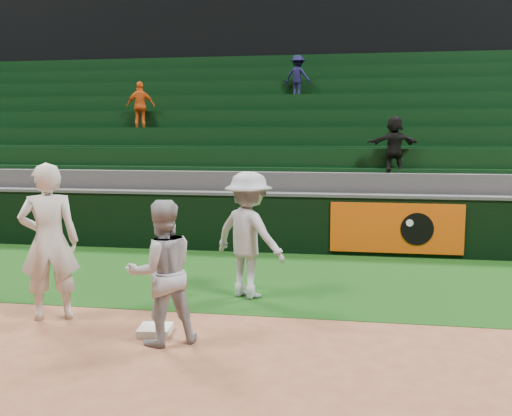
{
  "coord_description": "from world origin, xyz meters",
  "views": [
    {
      "loc": [
        2.08,
        -6.47,
        2.45
      ],
      "look_at": [
        0.62,
        2.3,
        1.3
      ],
      "focal_mm": 40.0,
      "sensor_mm": 36.0,
      "label": 1
    }
  ],
  "objects_px": {
    "first_baseman": "(49,242)",
    "baserunner": "(162,272)",
    "first_base": "(155,330)",
    "base_coach": "(249,235)"
  },
  "relations": [
    {
      "from": "first_baseman",
      "to": "baserunner",
      "type": "height_order",
      "value": "first_baseman"
    },
    {
      "from": "first_baseman",
      "to": "baserunner",
      "type": "distance_m",
      "value": 1.87
    },
    {
      "from": "first_baseman",
      "to": "baserunner",
      "type": "bearing_deg",
      "value": 138.06
    },
    {
      "from": "first_base",
      "to": "base_coach",
      "type": "xyz_separation_m",
      "value": [
        0.87,
        1.76,
        0.91
      ]
    },
    {
      "from": "first_base",
      "to": "first_baseman",
      "type": "relative_size",
      "value": 0.19
    },
    {
      "from": "first_baseman",
      "to": "base_coach",
      "type": "height_order",
      "value": "first_baseman"
    },
    {
      "from": "first_baseman",
      "to": "base_coach",
      "type": "xyz_separation_m",
      "value": [
        2.42,
        1.43,
        -0.09
      ]
    },
    {
      "from": "first_baseman",
      "to": "first_base",
      "type": "bearing_deg",
      "value": 145.39
    },
    {
      "from": "baserunner",
      "to": "first_base",
      "type": "bearing_deg",
      "value": -86.42
    },
    {
      "from": "first_baseman",
      "to": "base_coach",
      "type": "bearing_deg",
      "value": -172.02
    }
  ]
}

